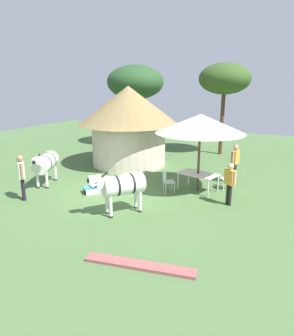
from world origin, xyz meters
name	(u,v)px	position (x,y,z in m)	size (l,w,h in m)	color
ground_plane	(120,192)	(0.00, 0.00, 0.00)	(36.00, 36.00, 0.00)	#4A6B3B
thatched_hut	(129,120)	(-1.93, 4.00, 2.39)	(5.25, 5.25, 4.16)	beige
shade_umbrella	(200,124)	(2.77, 1.67, 2.78)	(3.54, 3.54, 3.16)	#51382D
patio_dining_table	(198,175)	(2.77, 1.67, 0.66)	(1.72, 1.24, 0.74)	silver
patio_chair_near_lawn	(167,180)	(1.74, 0.86, 0.52)	(0.60, 0.61, 0.90)	silver
patio_chair_west_end	(228,177)	(3.84, 2.43, 0.52)	(0.60, 0.60, 0.90)	silver
guest_beside_umbrella	(230,180)	(4.29, 0.70, 0.95)	(0.48, 0.40, 1.57)	black
guest_behind_table	(235,160)	(3.85, 3.46, 1.03)	(0.29, 0.61, 1.72)	black
standing_watcher	(22,173)	(-2.75, -2.45, 1.06)	(0.52, 0.46, 1.75)	black
striped_lounge_chair	(93,186)	(-0.91, -0.55, 0.25)	(0.91, 0.96, 0.62)	#367BBA
zebra_nearest_camera	(45,163)	(-3.36, -0.66, 0.98)	(1.26, 1.97, 1.51)	silver
zebra_by_umbrella	(122,185)	(1.24, -1.76, 1.00)	(1.46, 1.80, 1.54)	silver
acacia_tree_right_background	(135,82)	(-4.33, 8.94, 4.29)	(3.83, 3.83, 5.46)	brown
acacia_tree_left_background	(225,79)	(1.78, 8.83, 4.49)	(3.03, 3.03, 5.43)	#4F3221
brick_patio_kerb	(140,265)	(3.36, -4.34, 0.04)	(2.80, 0.36, 0.08)	#9D524F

